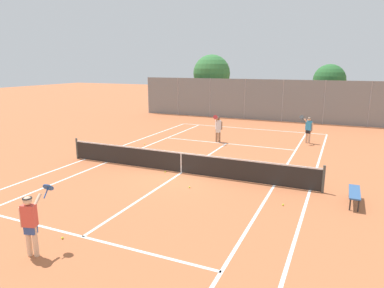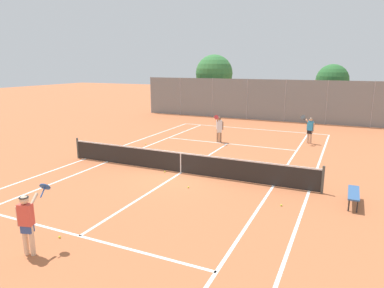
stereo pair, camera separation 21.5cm
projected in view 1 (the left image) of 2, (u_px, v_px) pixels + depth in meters
ground_plane at (181, 173)px, 15.33m from camera, size 120.00×120.00×0.00m
court_line_markings at (181, 173)px, 15.33m from camera, size 11.10×23.90×0.01m
tennis_net at (181, 162)px, 15.22m from camera, size 12.00×0.10×1.07m
player_near_side at (30, 222)px, 8.49m from camera, size 0.52×0.85×1.77m
player_far_left at (218, 127)px, 21.24m from camera, size 0.43×0.90×1.77m
player_far_right at (308, 128)px, 20.94m from camera, size 0.82×0.70×1.77m
loose_tennis_ball_0 at (165, 172)px, 15.37m from camera, size 0.07×0.07×0.07m
loose_tennis_ball_1 at (145, 144)px, 20.73m from camera, size 0.07×0.07×0.07m
loose_tennis_ball_2 at (283, 205)px, 11.76m from camera, size 0.07×0.07×0.07m
loose_tennis_ball_3 at (62, 238)px, 9.51m from camera, size 0.07×0.07×0.07m
loose_tennis_ball_5 at (190, 187)px, 13.44m from camera, size 0.07×0.07×0.07m
courtside_bench at (355, 193)px, 11.82m from camera, size 0.36×1.50×0.47m
back_fence at (263, 100)px, 29.44m from camera, size 23.03×0.08×3.55m
tree_behind_left at (212, 74)px, 33.59m from camera, size 3.61×3.61×5.72m
tree_behind_right at (328, 81)px, 29.82m from camera, size 2.76×2.76×4.80m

